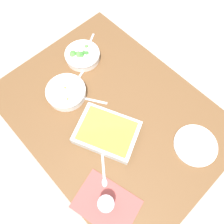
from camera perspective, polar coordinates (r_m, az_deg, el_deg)
ground_plane at (r=1.89m, az=-0.00°, el=-9.18°), size 6.00×6.00×0.00m
dining_table at (r=1.28m, az=-0.00°, el=-1.65°), size 1.20×0.90×0.74m
placemat at (r=1.09m, az=-1.47°, el=-22.69°), size 0.32×0.27×0.00m
stew_bowl at (r=1.24m, az=-11.76°, el=5.06°), size 0.22×0.22×0.06m
broccoli_bowl at (r=1.37m, az=-7.73°, el=14.32°), size 0.21×0.21×0.07m
baking_dish at (r=1.12m, az=-1.30°, el=-5.26°), size 0.36×0.33×0.06m
drink_cup at (r=1.05m, az=-1.52°, el=-22.65°), size 0.07×0.07×0.08m
side_plate at (r=1.20m, az=20.76°, el=-8.03°), size 0.22×0.22×0.01m
spoon_by_stew at (r=1.23m, az=-6.38°, el=3.35°), size 0.16×0.11×0.01m
spoon_by_broccoli at (r=1.43m, az=-6.28°, el=16.29°), size 0.10×0.16×0.01m
spoon_spare at (r=1.10m, az=-2.12°, el=-15.62°), size 0.15×0.12×0.01m
fork_on_table at (r=1.33m, az=-7.29°, el=10.60°), size 0.07×0.17×0.01m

